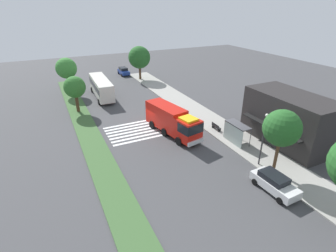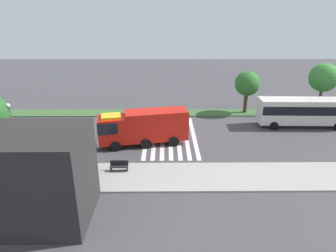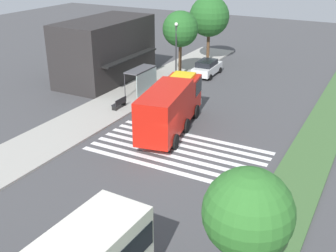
{
  "view_description": "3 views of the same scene",
  "coord_description": "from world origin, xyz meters",
  "px_view_note": "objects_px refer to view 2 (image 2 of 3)",
  "views": [
    {
      "loc": [
        31.58,
        -12.1,
        16.27
      ],
      "look_at": [
        2.97,
        1.64,
        1.12
      ],
      "focal_mm": 27.87,
      "sensor_mm": 36.0,
      "label": 1
    },
    {
      "loc": [
        0.93,
        31.18,
        13.26
      ],
      "look_at": [
        0.64,
        0.65,
        1.49
      ],
      "focal_mm": 31.53,
      "sensor_mm": 36.0,
      "label": 2
    },
    {
      "loc": [
        -22.63,
        -11.63,
        13.09
      ],
      "look_at": [
        0.74,
        0.99,
        1.54
      ],
      "focal_mm": 44.59,
      "sensor_mm": 36.0,
      "label": 3
    }
  ],
  "objects_px": {
    "street_lamp": "(13,130)",
    "median_tree_west": "(247,84)",
    "bus_stop_shelter": "(72,153)",
    "bench_near_shelter": "(119,166)",
    "median_tree_far_west": "(324,78)",
    "fire_truck": "(141,126)",
    "transit_bus": "(304,110)"
  },
  "relations": [
    {
      "from": "bus_stop_shelter",
      "to": "median_tree_far_west",
      "type": "height_order",
      "value": "median_tree_far_west"
    },
    {
      "from": "street_lamp",
      "to": "transit_bus",
      "type": "bearing_deg",
      "value": -161.11
    },
    {
      "from": "fire_truck",
      "to": "median_tree_far_west",
      "type": "distance_m",
      "value": 26.37
    },
    {
      "from": "transit_bus",
      "to": "median_tree_west",
      "type": "height_order",
      "value": "median_tree_west"
    },
    {
      "from": "fire_truck",
      "to": "bus_stop_shelter",
      "type": "bearing_deg",
      "value": 35.88
    },
    {
      "from": "transit_bus",
      "to": "bus_stop_shelter",
      "type": "height_order",
      "value": "transit_bus"
    },
    {
      "from": "fire_truck",
      "to": "bench_near_shelter",
      "type": "bearing_deg",
      "value": 64.51
    },
    {
      "from": "fire_truck",
      "to": "transit_bus",
      "type": "bearing_deg",
      "value": -175.96
    },
    {
      "from": "median_tree_far_west",
      "to": "bench_near_shelter",
      "type": "bearing_deg",
      "value": 32.45
    },
    {
      "from": "bus_stop_shelter",
      "to": "bench_near_shelter",
      "type": "relative_size",
      "value": 2.19
    },
    {
      "from": "bench_near_shelter",
      "to": "median_tree_far_west",
      "type": "bearing_deg",
      "value": -147.55
    },
    {
      "from": "fire_truck",
      "to": "street_lamp",
      "type": "xyz_separation_m",
      "value": [
        10.69,
        5.17,
        1.64
      ]
    },
    {
      "from": "fire_truck",
      "to": "median_tree_west",
      "type": "relative_size",
      "value": 1.7
    },
    {
      "from": "bus_stop_shelter",
      "to": "transit_bus",
      "type": "bearing_deg",
      "value": -156.2
    },
    {
      "from": "fire_truck",
      "to": "transit_bus",
      "type": "distance_m",
      "value": 20.21
    },
    {
      "from": "transit_bus",
      "to": "median_tree_west",
      "type": "distance_m",
      "value": 8.07
    },
    {
      "from": "median_tree_far_west",
      "to": "transit_bus",
      "type": "bearing_deg",
      "value": 48.92
    },
    {
      "from": "median_tree_far_west",
      "to": "median_tree_west",
      "type": "distance_m",
      "value": 10.36
    },
    {
      "from": "median_tree_far_west",
      "to": "median_tree_west",
      "type": "height_order",
      "value": "median_tree_far_west"
    },
    {
      "from": "bus_stop_shelter",
      "to": "median_tree_far_west",
      "type": "bearing_deg",
      "value": -151.23
    },
    {
      "from": "bench_near_shelter",
      "to": "median_tree_far_west",
      "type": "distance_m",
      "value": 30.67
    },
    {
      "from": "street_lamp",
      "to": "median_tree_west",
      "type": "height_order",
      "value": "street_lamp"
    },
    {
      "from": "fire_truck",
      "to": "median_tree_west",
      "type": "distance_m",
      "value": 17.35
    },
    {
      "from": "transit_bus",
      "to": "bench_near_shelter",
      "type": "bearing_deg",
      "value": -150.54
    },
    {
      "from": "street_lamp",
      "to": "median_tree_west",
      "type": "xyz_separation_m",
      "value": [
        -24.43,
        -15.54,
        0.5
      ]
    },
    {
      "from": "bench_near_shelter",
      "to": "median_tree_west",
      "type": "bearing_deg",
      "value": -133.19
    },
    {
      "from": "transit_bus",
      "to": "street_lamp",
      "type": "relative_size",
      "value": 1.84
    },
    {
      "from": "median_tree_west",
      "to": "bus_stop_shelter",
      "type": "bearing_deg",
      "value": 40.14
    },
    {
      "from": "fire_truck",
      "to": "bench_near_shelter",
      "type": "relative_size",
      "value": 6.15
    },
    {
      "from": "bench_near_shelter",
      "to": "transit_bus",
      "type": "bearing_deg",
      "value": -152.26
    },
    {
      "from": "bench_near_shelter",
      "to": "fire_truck",
      "type": "bearing_deg",
      "value": -104.68
    },
    {
      "from": "bench_near_shelter",
      "to": "median_tree_west",
      "type": "distance_m",
      "value": 22.62
    }
  ]
}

